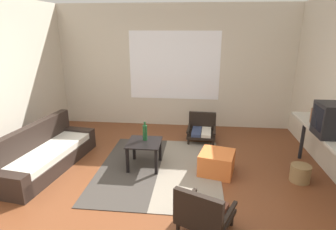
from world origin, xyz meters
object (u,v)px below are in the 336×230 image
Objects in this scene: glass_bottle at (145,132)px; wicker_basket at (300,173)px; couch at (45,155)px; coffee_table at (144,147)px; armchair_by_window at (202,129)px; armchair_striped_foreground at (203,213)px; console_shelf at (326,136)px; ottoman_orange at (217,163)px; clay_vase at (320,115)px.

wicker_basket is (2.40, -0.29, -0.45)m from glass_bottle.
coffee_table is (1.62, 0.20, 0.12)m from couch.
armchair_by_window is (2.56, 1.48, 0.00)m from couch.
armchair_striped_foreground is 0.42× the size of console_shelf.
couch is at bearing -150.01° from armchair_by_window.
coffee_table is at bearing 176.15° from ottoman_orange.
couch is 4.31m from console_shelf.
glass_bottle is at bearing -128.34° from armchair_by_window.
wicker_basket is (4.01, -0.00, -0.09)m from couch.
wicker_basket is at bearing -0.04° from couch.
console_shelf is 5.52× the size of glass_bottle.
armchair_striped_foreground is (2.55, -1.28, 0.05)m from couch.
wicker_basket is at bearing -6.85° from glass_bottle.
clay_vase is 2.69m from glass_bottle.
armchair_by_window is 2.08m from wicker_basket.
console_shelf is 5.23× the size of clay_vase.
clay_vase reaches higher than console_shelf.
console_shelf is 0.68m from wicker_basket.
ottoman_orange is 1.24m from wicker_basket.
console_shelf is 0.37m from clay_vase.
armchair_striped_foreground is at bearing -99.43° from ottoman_orange.
armchair_by_window is 1.18× the size of ottoman_orange.
couch is 6.08× the size of clay_vase.
glass_bottle reaches higher than armchair_striped_foreground.
armchair_by_window is at bearing 51.66° from glass_bottle.
couch is 3.32× the size of armchair_by_window.
clay_vase is at bearing 90.00° from console_shelf.
glass_bottle is 1.07× the size of wicker_basket.
clay_vase is (1.50, 0.18, 0.78)m from ottoman_orange.
clay_vase reaches higher than ottoman_orange.
couch is 1.68m from glass_bottle.
ottoman_orange is 1.64× the size of glass_bottle.
armchair_striped_foreground reaches higher than coffee_table.
console_shelf is at bearing -1.48° from wicker_basket.
coffee_table is at bearing -126.46° from armchair_by_window.
coffee_table is 0.32× the size of console_shelf.
armchair_by_window is 1.56m from glass_bottle.
couch is 1.16× the size of console_shelf.
couch is at bearing -170.00° from glass_bottle.
glass_bottle is (-2.66, 0.29, -0.18)m from console_shelf.
coffee_table is 2.73m from clay_vase.
armchair_by_window is 0.35× the size of console_shelf.
coffee_table reaches higher than wicker_basket.
armchair_by_window is at bearing 29.99° from couch.
ottoman_orange is (0.22, -1.36, -0.05)m from armchair_by_window.
ottoman_orange is at bearing 174.22° from wicker_basket.
armchair_by_window is 1.93× the size of glass_bottle.
clay_vase is (1.73, 1.58, 0.68)m from armchair_striped_foreground.
couch is at bearing -176.00° from clay_vase.
wicker_basket is (2.40, -0.20, -0.22)m from coffee_table.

